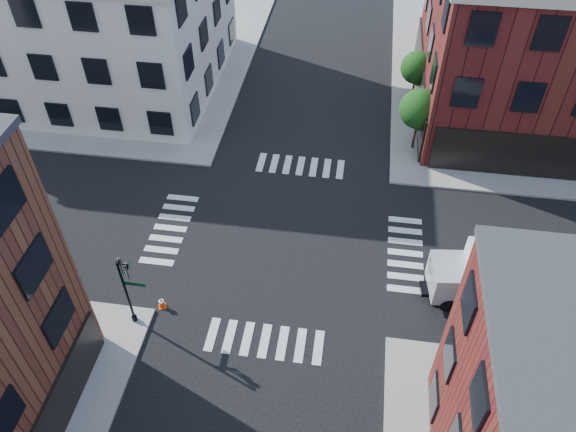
# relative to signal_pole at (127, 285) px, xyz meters

# --- Properties ---
(ground) EXTENTS (120.00, 120.00, 0.00)m
(ground) POSITION_rel_signal_pole_xyz_m (6.72, 6.68, -2.86)
(ground) COLOR black
(ground) RESTS_ON ground
(sidewalk_nw) EXTENTS (30.00, 30.00, 0.15)m
(sidewalk_nw) POSITION_rel_signal_pole_xyz_m (-14.28, 27.68, -2.78)
(sidewalk_nw) COLOR gray
(sidewalk_nw) RESTS_ON ground
(building_nw) EXTENTS (22.00, 16.00, 11.00)m
(building_nw) POSITION_rel_signal_pole_xyz_m (-12.28, 22.68, 2.64)
(building_nw) COLOR silver
(building_nw) RESTS_ON ground
(tree_near) EXTENTS (2.69, 2.69, 4.49)m
(tree_near) POSITION_rel_signal_pole_xyz_m (14.28, 16.65, 0.30)
(tree_near) COLOR black
(tree_near) RESTS_ON ground
(tree_far) EXTENTS (2.43, 2.43, 4.07)m
(tree_far) POSITION_rel_signal_pole_xyz_m (14.28, 22.65, 0.02)
(tree_far) COLOR black
(tree_far) RESTS_ON ground
(signal_pole) EXTENTS (1.29, 1.24, 4.60)m
(signal_pole) POSITION_rel_signal_pole_xyz_m (0.00, 0.00, 0.00)
(signal_pole) COLOR black
(signal_pole) RESTS_ON ground
(box_truck) EXTENTS (7.64, 3.09, 3.38)m
(box_truck) POSITION_rel_signal_pole_xyz_m (18.59, 4.26, -1.10)
(box_truck) COLOR silver
(box_truck) RESTS_ON ground
(traffic_cone) EXTENTS (0.52, 0.52, 0.72)m
(traffic_cone) POSITION_rel_signal_pole_xyz_m (1.02, 0.98, -2.51)
(traffic_cone) COLOR #F8480B
(traffic_cone) RESTS_ON ground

